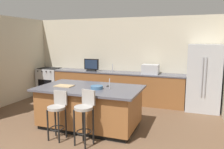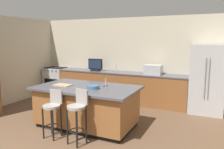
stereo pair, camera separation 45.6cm
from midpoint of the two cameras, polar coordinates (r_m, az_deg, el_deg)
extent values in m
cube|color=beige|center=(7.21, 5.29, 3.90)|extent=(6.40, 0.12, 2.60)
cube|color=brown|center=(7.00, 3.82, -3.32)|extent=(4.11, 0.60, 0.89)
cube|color=#4C4C56|center=(6.91, 3.86, 0.44)|extent=(4.14, 0.62, 0.04)
cube|color=black|center=(5.18, -3.76, -12.43)|extent=(2.01, 1.07, 0.09)
cube|color=brown|center=(5.04, -3.81, -7.90)|extent=(2.09, 1.15, 0.77)
cube|color=#4C4C56|center=(4.94, -3.86, -3.40)|extent=(2.25, 1.31, 0.04)
cube|color=#B7BABF|center=(6.42, 25.04, -1.11)|extent=(0.85, 0.69, 1.81)
cylinder|color=gray|center=(6.03, 24.71, -0.82)|extent=(0.02, 0.02, 0.99)
cylinder|color=gray|center=(6.03, 25.47, -0.87)|extent=(0.02, 0.02, 0.99)
cube|color=#B7BABF|center=(8.18, -12.48, -1.58)|extent=(0.77, 0.60, 0.93)
cube|color=black|center=(7.96, -13.79, -2.27)|extent=(0.54, 0.01, 0.33)
cube|color=black|center=(8.11, -12.59, 1.71)|extent=(0.69, 0.50, 0.02)
cylinder|color=black|center=(8.04, -15.38, 1.04)|extent=(0.04, 0.03, 0.04)
cylinder|color=black|center=(7.93, -14.44, 0.97)|extent=(0.04, 0.03, 0.04)
cylinder|color=black|center=(7.82, -13.48, 0.90)|extent=(0.04, 0.03, 0.04)
cylinder|color=black|center=(7.72, -12.49, 0.83)|extent=(0.04, 0.03, 0.04)
cube|color=#B7BABF|center=(6.59, 12.46, 1.20)|extent=(0.48, 0.36, 0.28)
cube|color=black|center=(7.20, -2.45, 1.14)|extent=(0.29, 0.16, 0.05)
cube|color=black|center=(7.17, -2.46, 2.68)|extent=(0.49, 0.05, 0.34)
cube|color=#1E2D47|center=(7.15, -2.56, 2.65)|extent=(0.43, 0.01, 0.29)
cylinder|color=#B2B2B7|center=(7.05, 2.89, 1.75)|extent=(0.02, 0.02, 0.24)
cylinder|color=#B2B2B7|center=(4.71, 1.17, -2.36)|extent=(0.02, 0.02, 0.22)
cylinder|color=gray|center=(4.50, -12.39, -7.98)|extent=(0.34, 0.34, 0.05)
cube|color=gray|center=(4.57, -11.30, -5.53)|extent=(0.29, 0.04, 0.28)
cylinder|color=black|center=(4.59, -14.44, -12.08)|extent=(0.03, 0.03, 0.61)
cylinder|color=black|center=(4.45, -11.96, -12.70)|extent=(0.03, 0.03, 0.61)
cylinder|color=black|center=(4.77, -12.52, -11.21)|extent=(0.03, 0.03, 0.61)
cylinder|color=black|center=(4.63, -10.08, -11.76)|extent=(0.03, 0.03, 0.61)
torus|color=black|center=(4.64, -12.22, -12.79)|extent=(0.28, 0.28, 0.02)
cylinder|color=gray|center=(4.14, -5.98, -8.29)|extent=(0.34, 0.34, 0.05)
cube|color=gray|center=(4.20, -4.62, -5.67)|extent=(0.29, 0.10, 0.28)
cylinder|color=black|center=(4.26, -8.29, -13.09)|extent=(0.03, 0.03, 0.69)
cylinder|color=black|center=(4.10, -5.79, -13.93)|extent=(0.03, 0.03, 0.69)
cylinder|color=black|center=(4.42, -5.99, -12.19)|extent=(0.03, 0.03, 0.69)
cylinder|color=black|center=(4.27, -3.51, -12.95)|extent=(0.03, 0.03, 0.69)
torus|color=black|center=(4.29, -5.88, -14.09)|extent=(0.28, 0.28, 0.02)
cylinder|color=#3F668C|center=(4.73, -2.12, -3.25)|extent=(0.26, 0.26, 0.07)
cube|color=black|center=(4.98, 0.99, -2.97)|extent=(0.10, 0.16, 0.01)
cube|color=tan|center=(5.14, -10.01, -2.68)|extent=(0.40, 0.27, 0.02)
camera|label=1|loc=(0.23, -87.70, 0.36)|focal=35.83mm
camera|label=2|loc=(0.23, 92.30, -0.36)|focal=35.83mm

